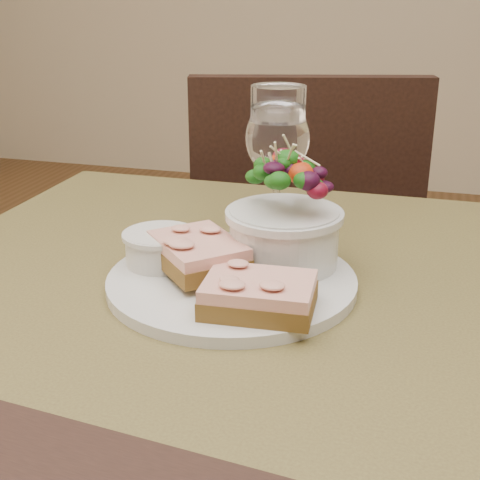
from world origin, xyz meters
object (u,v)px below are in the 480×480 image
(dinner_plate, at_px, (232,281))
(sandwich_back, at_px, (198,253))
(wine_glass, at_px, (277,143))
(cafe_table, at_px, (250,387))
(salad_bowl, at_px, (284,212))
(chair_far, at_px, (295,340))
(ramekin, at_px, (160,246))
(sandwich_front, at_px, (259,295))

(dinner_plate, distance_m, sandwich_back, 0.05)
(wine_glass, bearing_deg, dinner_plate, -95.75)
(cafe_table, distance_m, salad_bowl, 0.19)
(chair_far, height_order, wine_glass, wine_glass)
(dinner_plate, relative_size, ramekin, 3.49)
(sandwich_front, height_order, ramekin, ramekin)
(sandwich_back, distance_m, ramekin, 0.05)
(dinner_plate, distance_m, salad_bowl, 0.09)
(dinner_plate, distance_m, wine_glass, 0.19)
(cafe_table, distance_m, sandwich_front, 0.14)
(cafe_table, height_order, wine_glass, wine_glass)
(cafe_table, xyz_separation_m, sandwich_front, (0.02, -0.04, 0.13))
(sandwich_front, xyz_separation_m, sandwich_back, (-0.08, 0.06, 0.01))
(dinner_plate, height_order, ramekin, ramekin)
(sandwich_back, height_order, wine_glass, wine_glass)
(dinner_plate, relative_size, sandwich_front, 2.43)
(sandwich_back, xyz_separation_m, wine_glass, (0.05, 0.14, 0.09))
(chair_far, distance_m, sandwich_back, 0.86)
(cafe_table, distance_m, wine_glass, 0.28)
(dinner_plate, bearing_deg, salad_bowl, 47.09)
(ramekin, xyz_separation_m, wine_glass, (0.10, 0.13, 0.09))
(dinner_plate, relative_size, salad_bowl, 2.05)
(dinner_plate, height_order, sandwich_front, sandwich_front)
(dinner_plate, bearing_deg, ramekin, 172.04)
(chair_far, relative_size, dinner_plate, 3.45)
(sandwich_back, bearing_deg, chair_far, 137.84)
(sandwich_front, distance_m, wine_glass, 0.23)
(salad_bowl, distance_m, wine_glass, 0.11)
(sandwich_front, bearing_deg, sandwich_back, 138.74)
(cafe_table, bearing_deg, salad_bowl, 77.54)
(cafe_table, relative_size, sandwich_front, 7.47)
(dinner_plate, distance_m, ramekin, 0.09)
(sandwich_front, distance_m, salad_bowl, 0.12)
(chair_far, distance_m, sandwich_front, 0.91)
(dinner_plate, bearing_deg, wine_glass, 84.25)
(salad_bowl, bearing_deg, ramekin, -164.33)
(ramekin, height_order, wine_glass, wine_glass)
(sandwich_front, height_order, wine_glass, wine_glass)
(salad_bowl, bearing_deg, wine_glass, 107.71)
(sandwich_back, bearing_deg, cafe_table, 24.38)
(sandwich_back, relative_size, salad_bowl, 1.00)
(sandwich_back, distance_m, wine_glass, 0.18)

